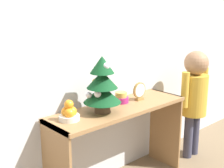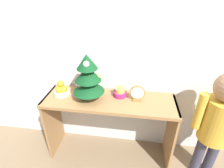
{
  "view_description": "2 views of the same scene",
  "coord_description": "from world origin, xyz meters",
  "px_view_note": "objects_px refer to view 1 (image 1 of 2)",
  "views": [
    {
      "loc": [
        -1.67,
        -1.54,
        1.53
      ],
      "look_at": [
        -0.06,
        0.22,
        0.92
      ],
      "focal_mm": 50.0,
      "sensor_mm": 36.0,
      "label": 1
    },
    {
      "loc": [
        0.22,
        -1.15,
        1.65
      ],
      "look_at": [
        0.02,
        0.23,
        0.88
      ],
      "focal_mm": 28.0,
      "sensor_mm": 36.0,
      "label": 2
    }
  ],
  "objects_px": {
    "mini_tree": "(102,84)",
    "child_figure": "(194,92)",
    "desk_clock": "(139,91)",
    "singing_bowl": "(121,98)",
    "fruit_bowl": "(69,113)"
  },
  "relations": [
    {
      "from": "singing_bowl",
      "to": "desk_clock",
      "type": "distance_m",
      "value": 0.18
    },
    {
      "from": "desk_clock",
      "to": "child_figure",
      "type": "distance_m",
      "value": 0.71
    },
    {
      "from": "fruit_bowl",
      "to": "singing_bowl",
      "type": "distance_m",
      "value": 0.57
    },
    {
      "from": "mini_tree",
      "to": "singing_bowl",
      "type": "bearing_deg",
      "value": 16.87
    },
    {
      "from": "singing_bowl",
      "to": "child_figure",
      "type": "relative_size",
      "value": 0.12
    },
    {
      "from": "desk_clock",
      "to": "singing_bowl",
      "type": "bearing_deg",
      "value": 160.54
    },
    {
      "from": "mini_tree",
      "to": "desk_clock",
      "type": "bearing_deg",
      "value": 3.46
    },
    {
      "from": "mini_tree",
      "to": "desk_clock",
      "type": "xyz_separation_m",
      "value": [
        0.45,
        0.03,
        -0.14
      ]
    },
    {
      "from": "mini_tree",
      "to": "child_figure",
      "type": "bearing_deg",
      "value": -4.1
    },
    {
      "from": "desk_clock",
      "to": "child_figure",
      "type": "relative_size",
      "value": 0.14
    },
    {
      "from": "desk_clock",
      "to": "mini_tree",
      "type": "bearing_deg",
      "value": -176.54
    },
    {
      "from": "mini_tree",
      "to": "singing_bowl",
      "type": "relative_size",
      "value": 3.36
    },
    {
      "from": "mini_tree",
      "to": "child_figure",
      "type": "relative_size",
      "value": 0.4
    },
    {
      "from": "fruit_bowl",
      "to": "child_figure",
      "type": "height_order",
      "value": "child_figure"
    },
    {
      "from": "fruit_bowl",
      "to": "child_figure",
      "type": "xyz_separation_m",
      "value": [
        1.43,
        -0.11,
        -0.09
      ]
    }
  ]
}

